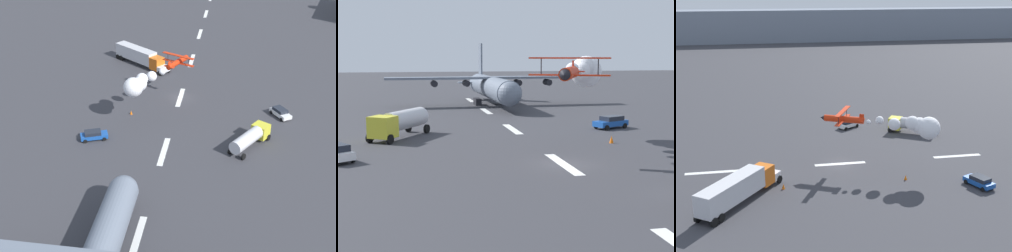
% 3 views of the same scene
% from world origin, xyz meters
% --- Properties ---
extents(ground_plane, '(440.00, 440.00, 0.00)m').
position_xyz_m(ground_plane, '(0.00, 0.00, 0.00)').
color(ground_plane, '#38383D').
rests_on(ground_plane, ground).
extents(runway_stripe_4, '(8.00, 0.90, 0.01)m').
position_xyz_m(runway_stripe_4, '(0.00, 0.00, 0.01)').
color(runway_stripe_4, white).
rests_on(runway_stripe_4, ground).
extents(runway_stripe_5, '(8.00, 0.90, 0.01)m').
position_xyz_m(runway_stripe_5, '(19.37, 0.00, 0.01)').
color(runway_stripe_5, white).
rests_on(runway_stripe_5, ground).
extents(runway_stripe_6, '(8.00, 0.90, 0.01)m').
position_xyz_m(runway_stripe_6, '(38.74, 0.00, 0.01)').
color(runway_stripe_6, white).
rests_on(runway_stripe_6, ground).
extents(runway_stripe_7, '(8.00, 0.90, 0.01)m').
position_xyz_m(runway_stripe_7, '(58.12, 0.00, 0.01)').
color(runway_stripe_7, white).
rests_on(runway_stripe_7, ground).
extents(cargo_transport_plane, '(29.79, 36.87, 11.06)m').
position_xyz_m(cargo_transport_plane, '(46.53, -2.53, 3.31)').
color(cargo_transport_plane, slate).
rests_on(cargo_transport_plane, ground).
extents(stunt_biplane_red, '(16.57, 10.63, 3.29)m').
position_xyz_m(stunt_biplane_red, '(9.60, -5.14, 7.28)').
color(stunt_biplane_red, red).
extents(fuel_tanker_truck, '(8.71, 6.76, 2.90)m').
position_xyz_m(fuel_tanker_truck, '(15.87, 13.22, 1.74)').
color(fuel_tanker_truck, yellow).
rests_on(fuel_tanker_truck, ground).
extents(followme_car_yellow, '(3.33, 4.73, 1.52)m').
position_xyz_m(followme_car_yellow, '(17.51, -11.85, 0.81)').
color(followme_car_yellow, '#194CA5').
rests_on(followme_car_yellow, ground).
extents(traffic_cone_far, '(0.44, 0.44, 0.75)m').
position_xyz_m(traffic_cone_far, '(8.17, -7.82, 0.38)').
color(traffic_cone_far, orange).
rests_on(traffic_cone_far, ground).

